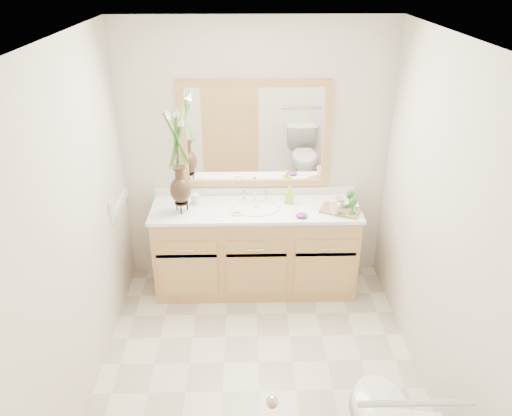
{
  "coord_description": "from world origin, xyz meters",
  "views": [
    {
      "loc": [
        -0.08,
        -2.91,
        2.81
      ],
      "look_at": [
        -0.0,
        0.65,
        1.01
      ],
      "focal_mm": 35.0,
      "sensor_mm": 36.0,
      "label": 1
    }
  ],
  "objects_px": {
    "flower_vase": "(177,148)",
    "tray": "(340,210)",
    "soap_bottle": "(289,195)",
    "tumbler": "(195,199)"
  },
  "relations": [
    {
      "from": "flower_vase",
      "to": "tumbler",
      "type": "bearing_deg",
      "value": 53.65
    },
    {
      "from": "flower_vase",
      "to": "tray",
      "type": "distance_m",
      "value": 1.49
    },
    {
      "from": "flower_vase",
      "to": "soap_bottle",
      "type": "distance_m",
      "value": 1.08
    },
    {
      "from": "flower_vase",
      "to": "tray",
      "type": "relative_size",
      "value": 2.59
    },
    {
      "from": "soap_bottle",
      "to": "tray",
      "type": "distance_m",
      "value": 0.47
    },
    {
      "from": "flower_vase",
      "to": "tray",
      "type": "bearing_deg",
      "value": -1.06
    },
    {
      "from": "flower_vase",
      "to": "soap_bottle",
      "type": "xyz_separation_m",
      "value": [
        0.94,
        0.15,
        -0.51
      ]
    },
    {
      "from": "tumbler",
      "to": "soap_bottle",
      "type": "bearing_deg",
      "value": 0.4
    },
    {
      "from": "flower_vase",
      "to": "tumbler",
      "type": "height_order",
      "value": "flower_vase"
    },
    {
      "from": "tumbler",
      "to": "tray",
      "type": "relative_size",
      "value": 0.28
    }
  ]
}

